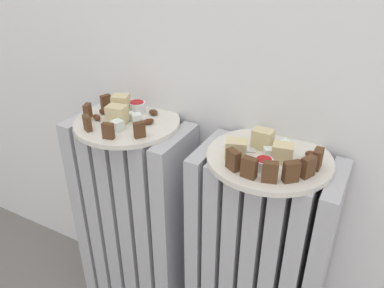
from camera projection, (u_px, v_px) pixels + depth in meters
The scene contains 35 objects.
radiator_left at pixel (137, 224), 1.12m from camera, with size 0.33×0.18×0.64m.
radiator_right at pixel (256, 270), 0.96m from camera, with size 0.33×0.18×0.64m.
plate_left at pixel (127, 122), 0.96m from camera, with size 0.27×0.27×0.01m, color silver.
plate_right at pixel (269, 158), 0.81m from camera, with size 0.27×0.27×0.01m, color silver.
dark_cake_slice_left_0 at pixel (106, 102), 1.01m from camera, with size 0.03×0.01×0.04m, color #56351E.
dark_cake_slice_left_1 at pixel (88, 111), 0.96m from camera, with size 0.03×0.01×0.04m, color #56351E.
dark_cake_slice_left_2 at pixel (87, 123), 0.90m from camera, with size 0.03×0.01×0.04m, color #56351E.
dark_cake_slice_left_3 at pixel (108, 131), 0.86m from camera, with size 0.03×0.01×0.04m, color #56351E.
dark_cake_slice_left_4 at pixel (139, 130), 0.87m from camera, with size 0.03×0.01×0.04m, color #56351E.
marble_cake_slice_left_0 at pixel (117, 115), 0.93m from camera, with size 0.05×0.03×0.05m, color beige.
marble_cake_slice_left_1 at pixel (121, 105), 0.98m from camera, with size 0.04×0.03×0.05m, color beige.
turkish_delight_left_0 at pixel (137, 118), 0.94m from camera, with size 0.02×0.02×0.02m, color white.
turkish_delight_left_1 at pixel (117, 125), 0.90m from camera, with size 0.02×0.02×0.02m, color white.
turkish_delight_left_2 at pixel (130, 116), 0.96m from camera, with size 0.02×0.02×0.02m, color white.
medjool_date_left_0 at pixel (148, 122), 0.93m from camera, with size 0.03×0.02×0.01m, color #4C2814.
medjool_date_left_1 at pixel (153, 112), 0.98m from camera, with size 0.02×0.02×0.01m, color #4C2814.
medjool_date_left_2 at pixel (104, 111), 0.99m from camera, with size 0.02×0.02×0.02m, color #4C2814.
medjool_date_left_3 at pixel (97, 117), 0.95m from camera, with size 0.03×0.01×0.02m, color #4C2814.
jam_bowl_left at pixel (137, 106), 1.00m from camera, with size 0.04×0.04×0.03m.
dark_cake_slice_right_0 at pixel (233, 160), 0.75m from camera, with size 0.03×0.02×0.04m, color #56351E.
dark_cake_slice_right_1 at pixel (249, 168), 0.72m from camera, with size 0.03×0.02×0.04m, color #56351E.
dark_cake_slice_right_2 at pixel (270, 172), 0.71m from camera, with size 0.03×0.02×0.04m, color #56351E.
dark_cake_slice_right_3 at pixel (291, 172), 0.71m from camera, with size 0.03×0.02×0.04m, color #56351E.
dark_cake_slice_right_4 at pixel (308, 167), 0.72m from camera, with size 0.03×0.02×0.04m, color #56351E.
dark_cake_slice_right_5 at pixel (317, 159), 0.75m from camera, with size 0.03×0.02×0.04m, color #56351E.
marble_cake_slice_right_0 at pixel (263, 139), 0.82m from camera, with size 0.04×0.03×0.04m, color beige.
marble_cake_slice_right_1 at pixel (283, 153), 0.77m from camera, with size 0.04×0.03×0.04m, color beige.
marble_cake_slice_right_2 at pixel (236, 149), 0.79m from camera, with size 0.04×0.03×0.04m, color beige.
turkish_delight_right_0 at pixel (284, 147), 0.81m from camera, with size 0.02×0.02×0.02m, color white.
turkish_delight_right_1 at pixel (268, 152), 0.79m from camera, with size 0.02×0.02×0.02m, color white.
medjool_date_right_0 at pixel (311, 155), 0.79m from camera, with size 0.02×0.02×0.02m, color #4C2814.
medjool_date_right_1 at pixel (299, 163), 0.76m from camera, with size 0.02×0.02×0.01m, color #4C2814.
medjool_date_right_2 at pixel (262, 134), 0.87m from camera, with size 0.02×0.02×0.02m, color #4C2814.
jam_bowl_right at pixel (264, 163), 0.75m from camera, with size 0.04×0.04×0.02m.
fork at pixel (251, 156), 0.80m from camera, with size 0.04×0.09×0.00m.
Camera 1 is at (0.37, -0.41, 1.06)m, focal length 35.66 mm.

